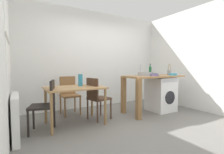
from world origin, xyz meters
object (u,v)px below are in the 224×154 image
(utensil_crock, at_px, (169,72))
(vase, at_px, (80,80))
(mixing_bowl, at_px, (154,75))
(colander, at_px, (173,74))
(bottle_tall_green, at_px, (150,70))
(chair_opposite, at_px, (96,96))
(dining_table, at_px, (75,92))
(chair_spare_by_wall, at_px, (69,93))
(chair_person_seat, at_px, (46,103))
(washing_machine, at_px, (161,94))

(utensil_crock, distance_m, vase, 2.46)
(mixing_bowl, xyz_separation_m, colander, (0.62, -0.02, -0.00))
(bottle_tall_green, bearing_deg, utensil_crock, -4.23)
(chair_opposite, distance_m, colander, 2.02)
(dining_table, bearing_deg, chair_spare_by_wall, 82.90)
(chair_spare_by_wall, distance_m, vase, 0.76)
(dining_table, distance_m, utensil_crock, 2.62)
(chair_person_seat, distance_m, vase, 0.81)
(utensil_crock, bearing_deg, washing_machine, -171.90)
(dining_table, distance_m, mixing_bowl, 1.85)
(washing_machine, bearing_deg, chair_person_seat, -179.94)
(mixing_bowl, bearing_deg, utensil_crock, 17.28)
(dining_table, xyz_separation_m, utensil_crock, (2.60, -0.07, 0.35))
(chair_spare_by_wall, height_order, bottle_tall_green, bottle_tall_green)
(dining_table, relative_size, colander, 5.50)
(chair_opposite, xyz_separation_m, vase, (-0.33, 0.07, 0.35))
(colander, distance_m, vase, 2.31)
(chair_spare_by_wall, bearing_deg, mixing_bowl, 144.50)
(chair_spare_by_wall, relative_size, bottle_tall_green, 3.11)
(chair_spare_by_wall, bearing_deg, utensil_crock, 158.64)
(chair_person_seat, height_order, chair_opposite, same)
(chair_person_seat, distance_m, colander, 3.01)
(dining_table, relative_size, vase, 4.49)
(chair_opposite, bearing_deg, utensil_crock, 75.42)
(dining_table, bearing_deg, washing_machine, -3.06)
(utensil_crock, bearing_deg, dining_table, 178.52)
(colander, bearing_deg, chair_spare_by_wall, 154.42)
(utensil_crock, height_order, colander, utensil_crock)
(utensil_crock, bearing_deg, chair_spare_by_wall, 161.41)
(colander, bearing_deg, chair_opposite, 169.16)
(chair_spare_by_wall, distance_m, bottle_tall_green, 2.09)
(colander, bearing_deg, mixing_bowl, 178.16)
(dining_table, distance_m, washing_machine, 2.24)
(colander, bearing_deg, utensil_crock, 56.30)
(chair_spare_by_wall, xyz_separation_m, vase, (0.05, -0.67, 0.35))
(chair_opposite, height_order, washing_machine, chair_opposite)
(chair_person_seat, distance_m, chair_opposite, 1.04)
(washing_machine, xyz_separation_m, vase, (-2.08, 0.22, 0.43))
(mixing_bowl, bearing_deg, dining_table, 169.98)
(chair_opposite, bearing_deg, vase, -113.11)
(colander, bearing_deg, bottle_tall_green, 145.73)
(dining_table, bearing_deg, chair_person_seat, -167.47)
(chair_person_seat, distance_m, utensil_crock, 3.18)
(washing_machine, height_order, mixing_bowl, mixing_bowl)
(chair_opposite, xyz_separation_m, colander, (1.94, -0.37, 0.44))
(chair_spare_by_wall, bearing_deg, vase, 91.78)
(chair_person_seat, distance_m, bottle_tall_green, 2.56)
(dining_table, distance_m, chair_opposite, 0.50)
(bottle_tall_green, bearing_deg, colander, -34.27)
(chair_opposite, xyz_separation_m, bottle_tall_green, (1.47, -0.05, 0.54))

